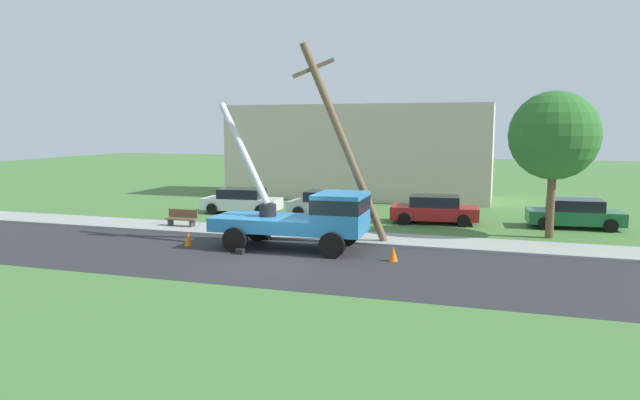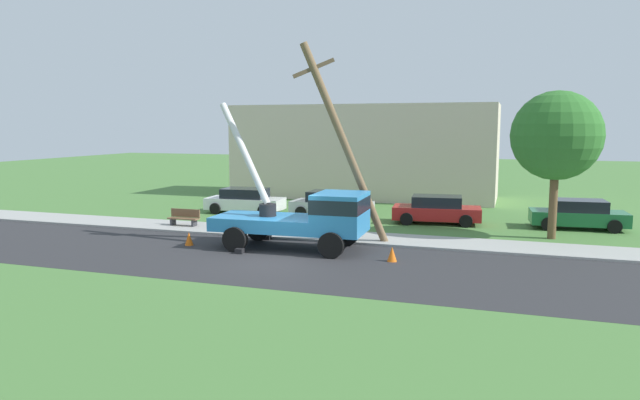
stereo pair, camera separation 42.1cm
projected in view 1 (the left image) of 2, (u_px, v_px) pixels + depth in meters
The scene contains 14 objects.
ground_plane at pixel (355, 214), 32.83m from camera, with size 120.00×120.00×0.00m, color #477538.
road_asphalt at pixel (277, 260), 21.48m from camera, with size 80.00×7.34×0.01m, color #2B2B2D.
sidewalk_strip at pixel (318, 235), 26.16m from camera, with size 80.00×2.56×0.10m, color #9E9E99.
utility_truck at pixel (310, 215), 23.13m from camera, with size 6.84×3.21×5.98m.
leaning_utility_pole at pixel (344, 142), 23.91m from camera, with size 3.81×1.91×8.42m.
traffic_cone_ahead at pixel (393, 254), 21.29m from camera, with size 0.36×0.36×0.56m, color orange.
traffic_cone_behind at pixel (188, 239), 24.04m from camera, with size 0.36×0.36×0.56m, color orange.
parked_sedan_white at pixel (242, 201), 33.03m from camera, with size 4.50×2.20×1.42m.
parked_sedan_silver at pixel (329, 204), 31.57m from camera, with size 4.45×2.10×1.42m.
parked_sedan_red at pixel (434, 209), 29.61m from camera, with size 4.56×2.30×1.42m.
parked_sedan_green at pixel (574, 214), 28.20m from camera, with size 4.52×2.23×1.42m.
park_bench at pixel (182, 218), 28.27m from camera, with size 1.60×0.45×0.90m.
roadside_tree_near at pixel (554, 136), 25.22m from camera, with size 3.89×3.89×6.50m.
lowrise_building_backdrop at pixel (360, 151), 40.46m from camera, with size 18.00×6.00×6.40m, color beige.
Camera 1 is at (7.89, -19.55, 4.97)m, focal length 32.38 mm.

